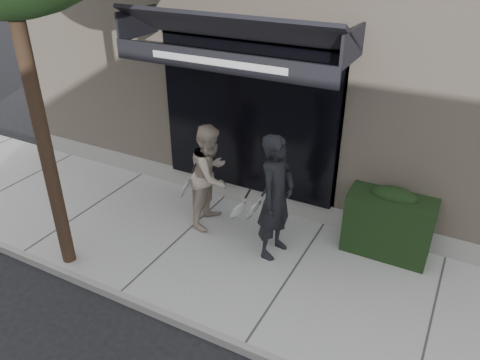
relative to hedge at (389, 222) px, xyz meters
The scene contains 7 objects.
ground 1.79m from the hedge, 131.35° to the right, with size 80.00×80.00×0.00m, color black.
sidewalk 1.77m from the hedge, 131.35° to the right, with size 20.00×3.00×0.12m, color #9E9E99.
curb 3.07m from the hedge, 111.45° to the right, with size 20.00×0.10×0.14m, color gray.
building_facade 4.39m from the hedge, 106.65° to the left, with size 14.30×8.04×5.64m.
hedge is the anchor object (origin of this frame).
pedestrian_front 1.85m from the hedge, 150.58° to the right, with size 0.82×0.99×2.01m.
pedestrian_back 2.96m from the hedge, 168.91° to the right, with size 0.77×0.97×1.80m.
Camera 1 is at (1.88, -5.20, 4.72)m, focal length 35.00 mm.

